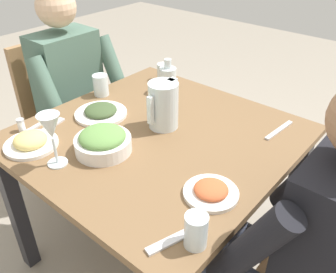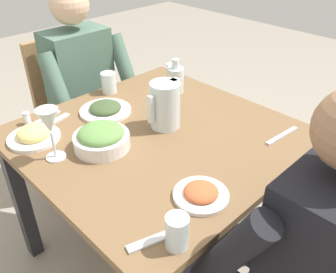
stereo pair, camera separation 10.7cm
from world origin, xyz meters
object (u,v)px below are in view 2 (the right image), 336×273
Objects in this scene: water_pitcher at (165,105)px; oil_carafe at (175,81)px; plate_fries at (33,135)px; water_glass_near_right at (177,232)px; salad_bowl at (101,138)px; plate_rice_curry at (201,194)px; water_glass_far_left at (173,72)px; dining_table at (158,154)px; diner_near at (91,93)px; chair_near at (74,105)px; wine_glass at (49,124)px; water_glass_far_right at (109,83)px; diner_far at (282,245)px; plate_dolmas at (105,109)px; salt_shaker at (27,118)px.

water_pitcher is 1.16× the size of oil_carafe.
plate_fries is 1.97× the size of water_glass_near_right.
water_pitcher is 0.28m from salad_bowl.
water_glass_near_right is at bearing 22.77° from plate_rice_curry.
plate_fries is at bearing 1.77° from water_glass_far_left.
diner_near is (-0.09, -0.62, 0.03)m from dining_table.
wine_glass reaches higher than chair_near.
water_glass_near_right is (0.76, 0.77, 0.01)m from water_glass_far_left.
water_glass_far_right is at bearing -116.17° from water_glass_near_right.
diner_near is at bearing -119.39° from salad_bowl.
chair_near is 0.75× the size of diner_far.
salt_shaker reaches higher than plate_dolmas.
wine_glass is at bearing -14.88° from water_pitcher.
water_glass_near_right is (0.26, -0.17, 0.12)m from diner_far.
salad_bowl is (0.21, -0.07, 0.15)m from dining_table.
water_glass_near_right is at bearing 63.83° from water_glass_far_right.
salad_bowl is (0.13, -0.69, 0.11)m from diner_far.
diner_far is at bearing 82.02° from diner_near.
plate_dolmas is (-0.17, -0.21, -0.03)m from salad_bowl.
dining_table is at bearing -97.29° from diner_far.
oil_carafe is (-0.23, 0.40, 0.13)m from diner_near.
salad_bowl is at bearing -104.09° from water_glass_near_right.
diner_near is 1.00× the size of diner_far.
wine_glass reaches higher than water_glass_far_left.
diner_far is at bearing 82.71° from dining_table.
water_pitcher is 1.89× the size of water_glass_near_right.
oil_carafe is at bearing -142.83° from water_pitcher.
water_glass_far_left is (-0.35, -0.31, -0.05)m from water_pitcher.
water_pitcher is (-0.14, -0.64, 0.17)m from diner_far.
salt_shaker is (0.75, -0.10, -0.02)m from water_glass_far_left.
diner_far is 0.97m from plate_fries.
salad_bowl reaches higher than plate_rice_curry.
water_glass_far_left is at bearing -134.54° from water_glass_near_right.
water_pitcher is 0.85× the size of plate_dolmas.
diner_near reaches higher than wine_glass.
diner_near is 0.45m from water_glass_far_left.
salad_bowl is 0.68m from water_glass_far_left.
plate_rice_curry is 1.75× the size of water_glass_far_right.
diner_far is 0.71m from salad_bowl.
dining_table is at bearing 98.94° from plate_dolmas.
dining_table is 4.99× the size of plate_fries.
salad_bowl is 2.43× the size of water_glass_far_left.
water_glass_near_right is (0.43, 0.88, 0.00)m from water_glass_far_right.
dining_table is 0.41m from plate_rice_curry.
wine_glass is (0.46, 0.69, 0.36)m from chair_near.
diner_far reaches higher than chair_near.
salt_shaker is (0.39, -0.41, -0.07)m from water_pitcher.
salt_shaker is (0.42, 0.01, -0.02)m from water_glass_far_right.
diner_far is at bearing 80.95° from water_glass_far_right.
plate_fries is 0.13m from salt_shaker.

